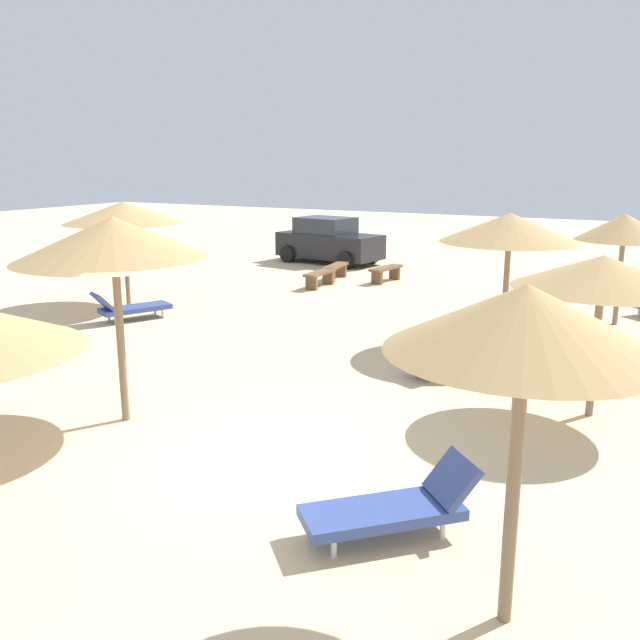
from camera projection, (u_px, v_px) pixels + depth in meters
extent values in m
plane|color=beige|center=(218.00, 449.00, 9.36)|extent=(80.00, 80.00, 0.00)
cylinder|color=#75604C|center=(513.00, 487.00, 5.62)|extent=(0.12, 0.12, 2.52)
cone|color=tan|center=(526.00, 318.00, 5.29)|extent=(2.23, 2.23, 0.55)
cylinder|color=#75604C|center=(505.00, 293.00, 14.12)|extent=(0.12, 0.12, 2.34)
cone|color=tan|center=(510.00, 227.00, 13.80)|extent=(2.85, 2.85, 0.59)
cylinder|color=#75604C|center=(126.00, 263.00, 18.28)|extent=(0.12, 0.12, 2.32)
cone|color=tan|center=(123.00, 213.00, 17.97)|extent=(3.14, 3.14, 0.57)
torus|color=red|center=(132.00, 257.00, 18.14)|extent=(0.70, 0.16, 0.70)
cylinder|color=#75604C|center=(619.00, 281.00, 16.15)|extent=(0.12, 0.12, 2.13)
cone|color=tan|center=(624.00, 227.00, 15.85)|extent=(2.23, 2.23, 0.62)
cylinder|color=#75604C|center=(121.00, 339.00, 10.12)|extent=(0.12, 0.12, 2.56)
cone|color=tan|center=(113.00, 239.00, 9.77)|extent=(2.89, 2.89, 0.63)
cylinder|color=#75604C|center=(595.00, 350.00, 10.36)|extent=(0.12, 0.12, 2.11)
cone|color=tan|center=(603.00, 272.00, 10.08)|extent=(2.66, 2.66, 0.50)
cube|color=#33478C|center=(382.00, 512.00, 7.14)|extent=(1.66, 1.65, 0.12)
cube|color=#33478C|center=(452.00, 479.00, 7.30)|extent=(0.74, 0.75, 0.47)
cylinder|color=silver|center=(425.00, 509.00, 7.55)|extent=(0.06, 0.06, 0.22)
cylinder|color=silver|center=(443.00, 529.00, 7.14)|extent=(0.06, 0.06, 0.22)
cylinder|color=silver|center=(321.00, 525.00, 7.22)|extent=(0.06, 0.06, 0.22)
cylinder|color=silver|center=(334.00, 547.00, 6.81)|extent=(0.06, 0.06, 0.22)
cube|color=#33478C|center=(447.00, 359.00, 12.61)|extent=(1.32, 1.81, 0.12)
cube|color=#33478C|center=(477.00, 343.00, 13.02)|extent=(0.81, 0.76, 0.31)
cylinder|color=silver|center=(460.00, 359.00, 13.16)|extent=(0.06, 0.06, 0.22)
cylinder|color=silver|center=(477.00, 365.00, 12.82)|extent=(0.06, 0.06, 0.22)
cylinder|color=silver|center=(415.00, 370.00, 12.48)|extent=(0.06, 0.06, 0.22)
cylinder|color=silver|center=(432.00, 376.00, 12.13)|extent=(0.06, 0.06, 0.22)
cube|color=#33478C|center=(136.00, 308.00, 16.81)|extent=(1.31, 1.81, 0.12)
cube|color=#33478C|center=(103.00, 302.00, 16.29)|extent=(0.76, 0.66, 0.46)
cylinder|color=silver|center=(116.00, 320.00, 16.33)|extent=(0.06, 0.06, 0.22)
cylinder|color=silver|center=(109.00, 317.00, 16.68)|extent=(0.06, 0.06, 0.22)
cylinder|color=silver|center=(162.00, 314.00, 17.03)|extent=(0.06, 0.06, 0.22)
cylinder|color=silver|center=(155.00, 310.00, 17.37)|extent=(0.06, 0.06, 0.22)
cylinder|color=silver|center=(639.00, 313.00, 17.14)|extent=(0.06, 0.06, 0.22)
cube|color=brown|center=(386.00, 268.00, 21.91)|extent=(0.62, 1.54, 0.08)
cube|color=brown|center=(377.00, 278.00, 21.54)|extent=(0.37, 0.17, 0.41)
cube|color=brown|center=(395.00, 273.00, 22.40)|extent=(0.37, 0.17, 0.41)
cube|color=brown|center=(320.00, 273.00, 21.03)|extent=(0.40, 1.50, 0.08)
cube|color=brown|center=(312.00, 283.00, 20.61)|extent=(0.36, 0.12, 0.41)
cube|color=brown|center=(328.00, 278.00, 21.56)|extent=(0.36, 0.12, 0.41)
cube|color=brown|center=(335.00, 266.00, 22.33)|extent=(0.57, 1.54, 0.08)
cube|color=brown|center=(329.00, 276.00, 21.88)|extent=(0.37, 0.16, 0.41)
cube|color=brown|center=(341.00, 271.00, 22.88)|extent=(0.37, 0.16, 0.41)
cube|color=black|center=(330.00, 245.00, 25.86)|extent=(4.22, 2.32, 0.90)
cube|color=#262D38|center=(325.00, 225.00, 25.80)|extent=(2.22, 1.86, 0.60)
cylinder|color=black|center=(372.00, 255.00, 25.83)|extent=(0.67, 0.32, 0.64)
cylinder|color=black|center=(345.00, 260.00, 24.47)|extent=(0.67, 0.32, 0.64)
cylinder|color=black|center=(316.00, 249.00, 27.42)|extent=(0.67, 0.32, 0.64)
cylinder|color=black|center=(288.00, 254.00, 26.05)|extent=(0.67, 0.32, 0.64)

